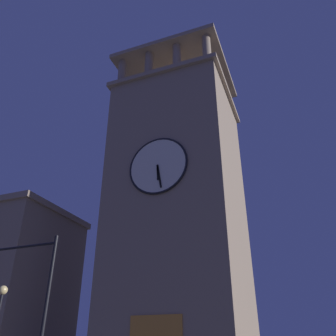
{
  "coord_description": "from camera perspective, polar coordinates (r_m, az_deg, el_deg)",
  "views": [
    {
      "loc": [
        -12.01,
        21.12,
        2.11
      ],
      "look_at": [
        -2.51,
        -3.36,
        15.88
      ],
      "focal_mm": 37.58,
      "sensor_mm": 36.0,
      "label": 1
    }
  ],
  "objects": [
    {
      "name": "traffic_signal_near",
      "position": [
        17.62,
        -21.71,
        -17.79
      ],
      "size": [
        3.85,
        0.41,
        6.89
      ],
      "color": "black",
      "rests_on": "ground_plane"
    },
    {
      "name": "clocktower",
      "position": [
        27.6,
        1.92,
        -7.44
      ],
      "size": [
        9.59,
        9.5,
        28.89
      ],
      "color": "gray",
      "rests_on": "ground_plane"
    }
  ]
}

